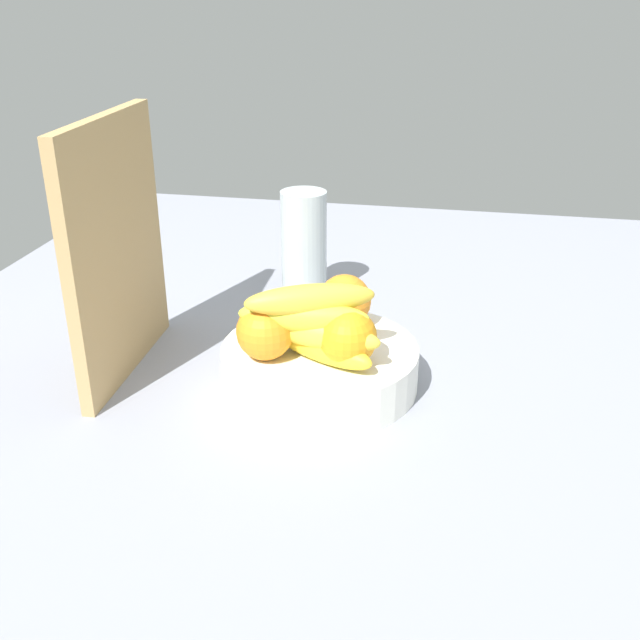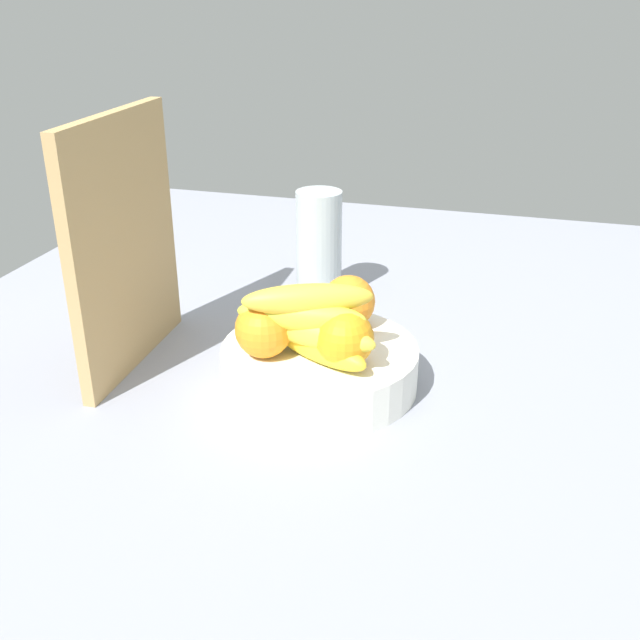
# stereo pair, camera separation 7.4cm
# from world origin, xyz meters

# --- Properties ---
(ground_plane) EXTENTS (1.80, 1.40, 0.03)m
(ground_plane) POSITION_xyz_m (0.00, 0.00, -0.01)
(ground_plane) COLOR gray
(fruit_bowl) EXTENTS (0.27, 0.27, 0.06)m
(fruit_bowl) POSITION_xyz_m (0.00, 0.01, 0.03)
(fruit_bowl) COLOR white
(fruit_bowl) RESTS_ON ground_plane
(orange_front_left) EXTENTS (0.08, 0.08, 0.08)m
(orange_front_left) POSITION_xyz_m (0.08, -0.02, 0.10)
(orange_front_left) COLOR orange
(orange_front_left) RESTS_ON fruit_bowl
(orange_front_right) EXTENTS (0.08, 0.08, 0.08)m
(orange_front_right) POSITION_xyz_m (-0.04, 0.07, 0.10)
(orange_front_right) COLOR orange
(orange_front_right) RESTS_ON fruit_bowl
(orange_center) EXTENTS (0.08, 0.08, 0.08)m
(orange_center) POSITION_xyz_m (-0.04, -0.04, 0.10)
(orange_center) COLOR orange
(orange_center) RESTS_ON fruit_bowl
(banana_bunch) EXTENTS (0.12, 0.19, 0.11)m
(banana_bunch) POSITION_xyz_m (-0.04, 0.01, 0.11)
(banana_bunch) COLOR yellow
(banana_bunch) RESTS_ON fruit_bowl
(cutting_board) EXTENTS (0.28, 0.03, 0.36)m
(cutting_board) POSITION_xyz_m (-0.00, 0.29, 0.18)
(cutting_board) COLOR tan
(cutting_board) RESTS_ON ground_plane
(thermos_tumbler) EXTENTS (0.08, 0.08, 0.19)m
(thermos_tumbler) POSITION_xyz_m (0.31, 0.10, 0.10)
(thermos_tumbler) COLOR #B1BEC1
(thermos_tumbler) RESTS_ON ground_plane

